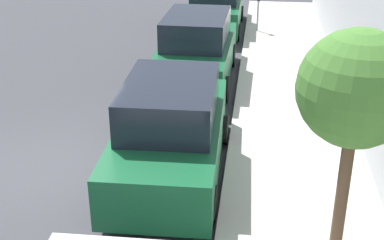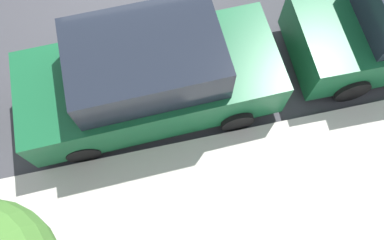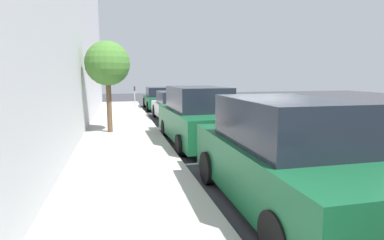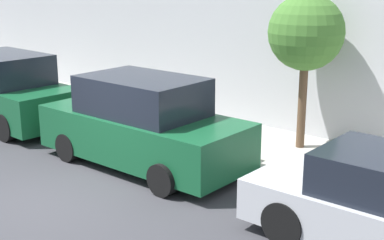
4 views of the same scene
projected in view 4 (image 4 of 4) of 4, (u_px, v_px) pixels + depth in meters
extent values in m
plane|color=#38383D|center=(54.00, 200.00, 9.99)|extent=(60.00, 60.00, 0.00)
cube|color=#B2ADA3|center=(219.00, 137.00, 13.55)|extent=(2.90, 32.00, 0.15)
cylinder|color=black|center=(284.00, 223.00, 8.25)|extent=(0.22, 0.72, 0.72)
cylinder|color=black|center=(335.00, 191.00, 9.48)|extent=(0.22, 0.72, 0.72)
cube|color=#14512D|center=(143.00, 135.00, 11.61)|extent=(2.09, 4.85, 0.96)
cube|color=black|center=(142.00, 95.00, 11.38)|extent=(1.79, 2.65, 0.80)
cylinder|color=black|center=(68.00, 147.00, 11.99)|extent=(0.22, 0.65, 0.65)
cylinder|color=black|center=(129.00, 130.00, 13.33)|extent=(0.22, 0.65, 0.65)
cylinder|color=black|center=(162.00, 180.00, 10.09)|extent=(0.22, 0.65, 0.65)
cylinder|color=black|center=(223.00, 156.00, 11.44)|extent=(0.22, 0.65, 0.65)
cube|color=#14512D|center=(7.00, 99.00, 14.93)|extent=(2.03, 4.83, 0.96)
cube|color=black|center=(4.00, 68.00, 14.70)|extent=(1.76, 2.63, 0.80)
cylinder|color=black|center=(10.00, 98.00, 16.64)|extent=(0.22, 0.71, 0.71)
cylinder|color=black|center=(6.00, 128.00, 13.40)|extent=(0.22, 0.71, 0.71)
cylinder|color=black|center=(67.00, 114.00, 14.75)|extent=(0.22, 0.71, 0.71)
cylinder|color=brown|center=(302.00, 101.00, 12.29)|extent=(0.19, 0.19, 2.21)
sphere|color=#42752D|center=(306.00, 32.00, 11.87)|extent=(1.71, 1.71, 1.71)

